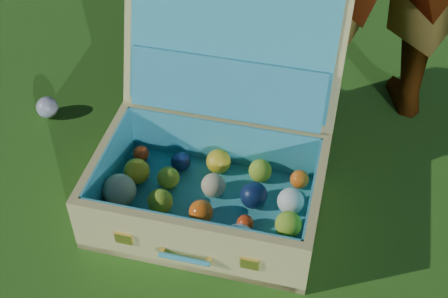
{
  "coord_description": "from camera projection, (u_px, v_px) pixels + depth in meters",
  "views": [
    {
      "loc": [
        0.79,
        -1.0,
        1.52
      ],
      "look_at": [
        0.03,
        0.11,
        0.21
      ],
      "focal_mm": 50.0,
      "sensor_mm": 36.0,
      "label": 1
    }
  ],
  "objects": [
    {
      "name": "stray_ball",
      "position": [
        47.0,
        107.0,
        2.28
      ],
      "size": [
        0.08,
        0.08,
        0.08
      ],
      "primitive_type": "sphere",
      "color": "teal",
      "rests_on": "ground"
    },
    {
      "name": "suitcase",
      "position": [
        215.0,
        150.0,
        1.92
      ],
      "size": [
        0.87,
        0.85,
        0.64
      ],
      "rotation": [
        0.0,
        0.0,
        0.36
      ],
      "color": "tan",
      "rests_on": "ground"
    },
    {
      "name": "ground",
      "position": [
        197.0,
        212.0,
        1.97
      ],
      "size": [
        60.0,
        60.0,
        0.0
      ],
      "primitive_type": "plane",
      "color": "#215114",
      "rests_on": "ground"
    }
  ]
}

